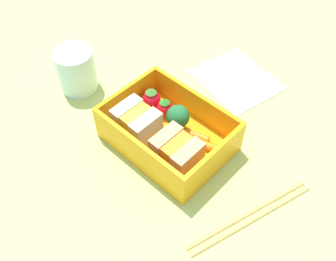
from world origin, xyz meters
TOP-DOWN VIEW (x-y plane):
  - ground_plane at (0.00, 0.00)cm, footprint 120.00×120.00cm
  - bento_tray at (0.00, 0.00)cm, footprint 17.12×12.50cm
  - bento_rim at (0.00, 0.00)cm, footprint 17.12×12.50cm
  - sandwich_left at (-3.83, 2.41)cm, footprint 5.83×4.82cm
  - sandwich_center_left at (3.83, 2.41)cm, footprint 5.83×4.82cm
  - carrot_stick_left at (-5.99, -2.47)cm, footprint 4.17×2.58cm
  - carrot_stick_far_left at (-2.79, -2.55)cm, footprint 4.44×2.41cm
  - broccoli_floret at (0.26, -2.04)cm, footprint 3.35×3.35cm
  - strawberry_left at (3.45, -2.96)cm, footprint 2.52×2.52cm
  - strawberry_far_left at (6.14, -2.81)cm, footprint 2.87×2.87cm
  - chopstick_pair at (-15.78, 1.64)cm, footprint 6.96×18.15cm
  - drinking_glass at (18.83, 1.39)cm, footprint 6.17×6.17cm
  - folded_napkin at (0.84, -17.65)cm, footprint 15.03×13.67cm

SIDE VIEW (x-z plane):
  - ground_plane at x=0.00cm, z-range -2.00..0.00cm
  - folded_napkin at x=0.84cm, z-range 0.00..0.40cm
  - chopstick_pair at x=-15.78cm, z-range 0.00..0.70cm
  - bento_tray at x=0.00cm, z-range 0.00..1.20cm
  - carrot_stick_far_left at x=-2.79cm, z-range 1.20..2.32cm
  - carrot_stick_left at x=-5.99cm, z-range 1.20..2.43cm
  - strawberry_left at x=3.45cm, z-range 1.02..4.15cm
  - strawberry_far_left at x=6.14cm, z-range 1.02..4.49cm
  - sandwich_left at x=-3.83cm, z-range 1.20..5.61cm
  - sandwich_center_left at x=3.83cm, z-range 1.20..5.61cm
  - bento_rim at x=0.00cm, z-range 1.20..5.78cm
  - drinking_glass at x=18.83cm, z-range 0.00..7.05cm
  - broccoli_floret at x=0.26cm, z-range 1.65..6.13cm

